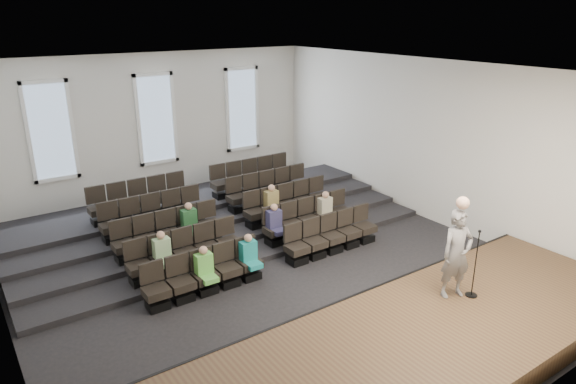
# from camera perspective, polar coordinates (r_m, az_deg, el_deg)

# --- Properties ---
(ground) EXTENTS (14.00, 14.00, 0.00)m
(ground) POSITION_cam_1_polar(r_m,az_deg,el_deg) (13.80, -2.94, -7.72)
(ground) COLOR black
(ground) RESTS_ON ground
(ceiling) EXTENTS (12.00, 14.00, 0.02)m
(ceiling) POSITION_cam_1_polar(r_m,az_deg,el_deg) (12.36, -3.34, 13.44)
(ceiling) COLOR white
(ceiling) RESTS_ON ground
(wall_back) EXTENTS (12.00, 0.04, 5.00)m
(wall_back) POSITION_cam_1_polar(r_m,az_deg,el_deg) (19.02, -14.45, 7.28)
(wall_back) COLOR silver
(wall_back) RESTS_ON ground
(wall_front) EXTENTS (12.00, 0.04, 5.00)m
(wall_front) POSITION_cam_1_polar(r_m,az_deg,el_deg) (8.22, 24.10, -9.83)
(wall_front) COLOR silver
(wall_front) RESTS_ON ground
(wall_right) EXTENTS (0.04, 14.00, 5.00)m
(wall_right) POSITION_cam_1_polar(r_m,az_deg,el_deg) (16.71, 14.78, 5.64)
(wall_right) COLOR silver
(wall_right) RESTS_ON ground
(stage) EXTENTS (11.80, 3.60, 0.50)m
(stage) POSITION_cam_1_polar(r_m,az_deg,el_deg) (10.32, 12.94, -16.92)
(stage) COLOR #4B3720
(stage) RESTS_ON ground
(stage_lip) EXTENTS (11.80, 0.06, 0.52)m
(stage_lip) POSITION_cam_1_polar(r_m,az_deg,el_deg) (11.35, 6.23, -12.85)
(stage_lip) COLOR black
(stage_lip) RESTS_ON ground
(risers) EXTENTS (11.80, 4.80, 0.60)m
(risers) POSITION_cam_1_polar(r_m,az_deg,el_deg) (16.27, -8.89, -2.85)
(risers) COLOR black
(risers) RESTS_ON ground
(seating_rows) EXTENTS (6.80, 4.70, 1.67)m
(seating_rows) POSITION_cam_1_polar(r_m,az_deg,el_deg) (14.73, -6.17, -3.09)
(seating_rows) COLOR black
(seating_rows) RESTS_ON ground
(windows) EXTENTS (8.44, 0.10, 3.24)m
(windows) POSITION_cam_1_polar(r_m,az_deg,el_deg) (18.92, -14.43, 7.84)
(windows) COLOR white
(windows) RESTS_ON wall_back
(audience) EXTENTS (5.45, 2.64, 1.10)m
(audience) POSITION_cam_1_polar(r_m,az_deg,el_deg) (13.67, -4.98, -4.20)
(audience) COLOR #65BE4C
(audience) RESTS_ON seating_rows
(speaker) EXTENTS (0.82, 0.66, 1.95)m
(speaker) POSITION_cam_1_polar(r_m,az_deg,el_deg) (11.41, 18.23, -6.56)
(speaker) COLOR slate
(speaker) RESTS_ON stage
(mic_stand) EXTENTS (0.26, 0.26, 1.54)m
(mic_stand) POSITION_cam_1_polar(r_m,az_deg,el_deg) (11.75, 19.93, -8.82)
(mic_stand) COLOR black
(mic_stand) RESTS_ON stage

